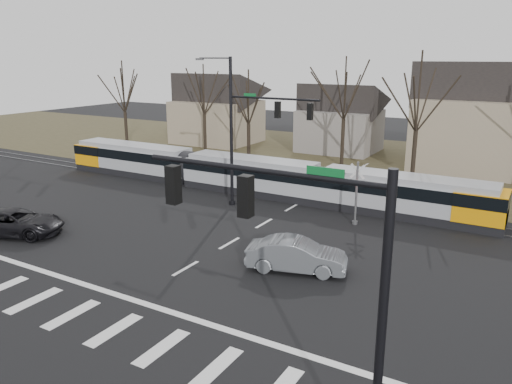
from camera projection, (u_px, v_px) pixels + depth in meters
The scene contains 16 objects.
ground at pixel (159, 284), 23.19m from camera, with size 140.00×140.00×0.00m, color black.
grass_verge at pixel (371, 162), 49.88m from camera, with size 140.00×28.00×0.01m, color #38331E.
crosswalk at pixel (92, 322), 19.86m from camera, with size 27.00×2.60×0.01m.
stop_line at pixel (131, 299), 21.69m from camera, with size 28.00×0.35×0.01m, color silver.
lane_dashes at pixel (304, 200), 36.53m from camera, with size 0.18×30.00×0.01m.
rail_pair at pixel (303, 201), 36.36m from camera, with size 90.00×1.52×0.06m.
tram at pixel (250, 174), 38.37m from camera, with size 36.03×2.67×2.73m.
sedan at pixel (296, 255), 24.43m from camera, with size 5.20×3.03×1.62m, color slate.
suv at pixel (15, 222), 29.36m from camera, with size 6.08×4.56×1.54m, color black.
signal_pole_near_right at pixel (306, 276), 11.92m from camera, with size 6.72×0.44×8.00m.
signal_pole_far at pixel (251, 126), 33.28m from camera, with size 9.28×0.44×10.20m.
rail_crossing_signal at pixel (356, 195), 30.94m from camera, with size 1.08×0.36×4.00m.
tree_row at pixel (376, 119), 42.58m from camera, with size 59.20×7.20×10.00m.
house_a at pixel (217, 105), 60.06m from camera, with size 9.72×8.64×8.60m.
house_b at pixel (340, 115), 54.59m from camera, with size 8.64×7.56×7.65m.
house_c at pixel (476, 113), 44.97m from camera, with size 10.80×8.64×10.10m.
Camera 1 is at (14.59, -16.09, 10.25)m, focal length 35.00 mm.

